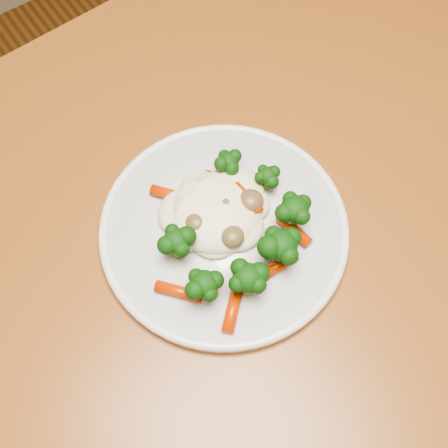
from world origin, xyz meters
name	(u,v)px	position (x,y,z in m)	size (l,w,h in m)	color
dining_table	(228,308)	(0.01, 0.14, 0.65)	(1.24, 0.86, 0.75)	#955422
plate	(224,230)	(0.03, 0.19, 0.76)	(0.26, 0.26, 0.01)	white
meal	(231,225)	(0.03, 0.18, 0.78)	(0.18, 0.18, 0.05)	#FBEEC9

